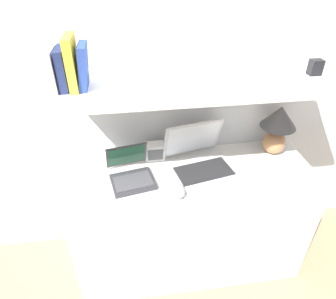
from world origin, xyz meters
TOP-DOWN VIEW (x-y plane):
  - ground_plane at (0.00, 0.00)m, footprint 12.00×12.00m
  - wall_back at (0.00, 0.58)m, footprint 6.00×0.05m
  - desk at (0.00, 0.26)m, footprint 1.39×0.51m
  - back_riser at (0.00, 0.53)m, footprint 1.39×0.04m
  - shelf at (0.00, 0.32)m, footprint 1.39×0.46m
  - table_lamp at (0.53, 0.39)m, footprint 0.21×0.21m
  - laptop_large at (0.04, 0.30)m, footprint 0.41×0.39m
  - laptop_small at (-0.35, 0.25)m, footprint 0.27×0.29m
  - computer_mouse at (-0.11, 0.10)m, footprint 0.08×0.12m
  - router_box at (-0.20, 0.42)m, footprint 0.11×0.08m
  - book_white at (-0.65, 0.32)m, footprint 0.03×0.17m
  - book_navy at (-0.61, 0.32)m, footprint 0.04×0.15m
  - book_yellow at (-0.56, 0.32)m, footprint 0.04×0.18m
  - book_blue at (-0.52, 0.32)m, footprint 0.05×0.15m
  - shelf_gadget at (0.62, 0.32)m, footprint 0.06×0.05m

SIDE VIEW (x-z plane):
  - ground_plane at x=0.00m, z-range 0.00..0.00m
  - desk at x=0.00m, z-range 0.00..0.77m
  - back_riser at x=0.00m, z-range 0.00..1.26m
  - computer_mouse at x=-0.11m, z-range 0.77..0.81m
  - laptop_small at x=-0.35m, z-range 0.72..0.90m
  - router_box at x=-0.20m, z-range 0.77..0.87m
  - laptop_large at x=0.04m, z-range 0.70..0.95m
  - table_lamp at x=0.53m, z-range 0.80..1.12m
  - wall_back at x=0.00m, z-range 0.00..2.40m
  - shelf at x=0.00m, z-range 1.26..1.29m
  - shelf_gadget at x=0.62m, z-range 1.29..1.37m
  - book_white at x=-0.65m, z-range 1.29..1.47m
  - book_navy at x=-0.61m, z-range 1.29..1.47m
  - book_blue at x=-0.52m, z-range 1.29..1.49m
  - book_yellow at x=-0.56m, z-range 1.29..1.52m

